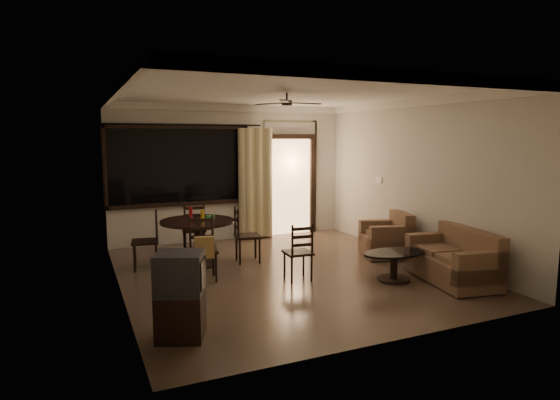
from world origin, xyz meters
name	(u,v)px	position (x,y,z in m)	size (l,w,h in m)	color
ground	(287,272)	(0.00, 0.00, 0.00)	(5.50, 5.50, 0.00)	#7F6651
room_shell	(276,153)	(0.59, 1.77, 1.83)	(5.50, 6.70, 5.50)	beige
dining_table	(198,230)	(-1.17, 1.00, 0.60)	(1.23, 1.23, 0.99)	black
dining_chair_west	(146,252)	(-2.00, 1.13, 0.28)	(0.48, 0.48, 0.95)	black
dining_chair_east	(247,246)	(-0.35, 0.87, 0.28)	(0.48, 0.48, 0.95)	black
dining_chair_south	(203,260)	(-1.31, 0.15, 0.31)	(0.48, 0.53, 0.95)	black
dining_chair_north	(194,239)	(-1.06, 1.78, 0.28)	(0.48, 0.48, 0.95)	black
tv_cabinet	(180,295)	(-2.05, -1.77, 0.47)	(0.62, 0.59, 0.94)	black
sofa	(455,261)	(2.11, -1.43, 0.31)	(1.02, 1.56, 0.77)	#482821
armchair	(388,239)	(2.10, 0.19, 0.32)	(0.96, 0.96, 0.78)	#482821
coffee_table	(394,261)	(1.30, -1.02, 0.29)	(0.99, 0.60, 0.44)	black
side_chair	(298,263)	(0.00, -0.42, 0.26)	(0.42, 0.42, 0.88)	black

